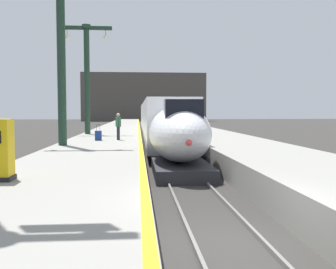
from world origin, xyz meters
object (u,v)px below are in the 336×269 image
highspeed_train_main (160,122)px  rolling_suitcase (98,136)px  station_column_mid (61,39)px  passenger_near_edge (118,124)px  station_column_far (87,68)px

highspeed_train_main → rolling_suitcase: bearing=-115.9°
station_column_mid → rolling_suitcase: bearing=63.6°
highspeed_train_main → passenger_near_edge: size_ratio=22.44×
station_column_far → station_column_mid: bearing=-90.0°
station_column_far → rolling_suitcase: size_ratio=8.75×
highspeed_train_main → passenger_near_edge: 9.22m
station_column_far → passenger_near_edge: size_ratio=5.08×
highspeed_train_main → passenger_near_edge: highspeed_train_main is taller
station_column_mid → rolling_suitcase: (1.55, 3.13, -5.28)m
station_column_mid → station_column_far: (0.00, 10.08, -0.38)m
passenger_near_edge → rolling_suitcase: (-1.22, -0.29, -0.69)m
highspeed_train_main → station_column_mid: station_column_mid is taller
station_column_far → passenger_near_edge: 8.35m
highspeed_train_main → station_column_mid: 14.26m
highspeed_train_main → station_column_mid: bearing=-116.0°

